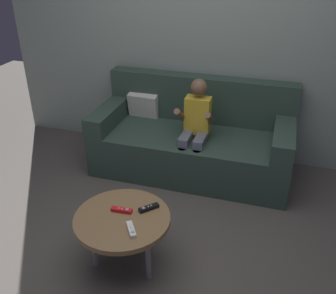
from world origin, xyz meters
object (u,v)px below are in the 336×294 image
(coffee_table, at_px, (123,221))
(person_seated_on_couch, at_px, (195,126))
(game_remote_white_center, at_px, (131,229))
(couch, at_px, (192,140))
(game_remote_red_near_edge, at_px, (122,210))
(game_remote_black_far_corner, at_px, (149,208))

(coffee_table, bearing_deg, person_seated_on_couch, 81.31)
(coffee_table, bearing_deg, game_remote_white_center, -45.89)
(couch, bearing_deg, person_seated_on_couch, -70.24)
(game_remote_red_near_edge, height_order, game_remote_white_center, same)
(couch, relative_size, game_remote_black_far_corner, 14.41)
(game_remote_red_near_edge, height_order, game_remote_black_far_corner, same)
(person_seated_on_couch, bearing_deg, game_remote_white_center, -93.38)
(game_remote_white_center, height_order, game_remote_black_far_corner, same)
(couch, xyz_separation_m, person_seated_on_couch, (0.07, -0.18, 0.24))
(person_seated_on_couch, height_order, game_remote_red_near_edge, person_seated_on_couch)
(game_remote_red_near_edge, bearing_deg, game_remote_white_center, -50.41)
(game_remote_red_near_edge, relative_size, game_remote_white_center, 1.04)
(couch, xyz_separation_m, game_remote_red_near_edge, (-0.14, -1.35, 0.14))
(game_remote_white_center, relative_size, game_remote_black_far_corner, 1.08)
(coffee_table, height_order, game_remote_red_near_edge, game_remote_red_near_edge)
(couch, height_order, coffee_table, couch)
(coffee_table, relative_size, game_remote_red_near_edge, 4.39)
(game_remote_black_far_corner, bearing_deg, person_seated_on_couch, 87.51)
(game_remote_white_center, bearing_deg, coffee_table, 134.11)
(game_remote_red_near_edge, distance_m, game_remote_black_far_corner, 0.18)
(coffee_table, distance_m, game_remote_black_far_corner, 0.19)
(couch, xyz_separation_m, game_remote_white_center, (-0.01, -1.51, 0.14))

